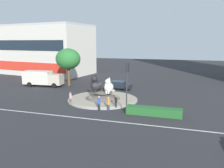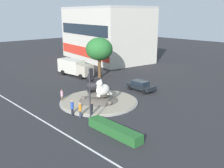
# 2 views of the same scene
# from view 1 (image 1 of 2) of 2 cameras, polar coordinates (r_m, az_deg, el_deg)

# --- Properties ---
(ground_plane) EXTENTS (160.00, 160.00, 0.00)m
(ground_plane) POSITION_cam_1_polar(r_m,az_deg,el_deg) (32.75, -2.32, -4.00)
(ground_plane) COLOR #28282B
(lane_centreline) EXTENTS (112.00, 0.20, 0.01)m
(lane_centreline) POSITION_cam_1_polar(r_m,az_deg,el_deg) (25.59, -8.54, -8.28)
(lane_centreline) COLOR silver
(lane_centreline) RESTS_ON ground
(roundabout_island) EXTENTS (9.88, 9.88, 1.21)m
(roundabout_island) POSITION_cam_1_polar(r_m,az_deg,el_deg) (32.64, -2.33, -3.27)
(roundabout_island) COLOR gray
(roundabout_island) RESTS_ON ground
(cat_statue_black) EXTENTS (1.83, 2.57, 2.57)m
(cat_statue_black) POSITION_cam_1_polar(r_m,az_deg,el_deg) (32.61, -3.98, -0.20)
(cat_statue_black) COLOR black
(cat_statue_black) RESTS_ON roundabout_island
(cat_statue_white) EXTENTS (1.43, 2.30, 2.24)m
(cat_statue_white) POSITION_cam_1_polar(r_m,az_deg,el_deg) (31.73, -0.83, -0.70)
(cat_statue_white) COLOR silver
(cat_statue_white) RESTS_ON roundabout_island
(traffic_light_mast) EXTENTS (0.35, 0.46, 5.85)m
(traffic_light_mast) POSITION_cam_1_polar(r_m,az_deg,el_deg) (25.89, 3.79, 1.23)
(traffic_light_mast) COLOR #2D2D33
(traffic_light_mast) RESTS_ON ground
(shophouse_block) EXTENTS (24.07, 15.70, 12.38)m
(shophouse_block) POSITION_cam_1_polar(r_m,az_deg,el_deg) (62.03, -16.05, 8.23)
(shophouse_block) COLOR beige
(shophouse_block) RESTS_ON ground
(clipped_hedge_strip) EXTENTS (6.22, 1.20, 0.90)m
(clipped_hedge_strip) POSITION_cam_1_polar(r_m,az_deg,el_deg) (26.41, 10.37, -6.72)
(clipped_hedge_strip) COLOR #235B28
(clipped_hedge_strip) RESTS_ON ground
(broadleaf_tree_behind_island) EXTENTS (4.59, 4.59, 6.99)m
(broadleaf_tree_behind_island) POSITION_cam_1_polar(r_m,az_deg,el_deg) (43.66, -10.88, 6.11)
(broadleaf_tree_behind_island) COLOR brown
(broadleaf_tree_behind_island) RESTS_ON ground
(pedestrian_orange_shirt) EXTENTS (0.32, 0.32, 1.73)m
(pedestrian_orange_shirt) POSITION_cam_1_polar(r_m,az_deg,el_deg) (27.47, -0.87, -4.84)
(pedestrian_orange_shirt) COLOR #33384C
(pedestrian_orange_shirt) RESTS_ON ground
(pedestrian_black_shirt) EXTENTS (0.31, 0.31, 1.67)m
(pedestrian_black_shirt) POSITION_cam_1_polar(r_m,az_deg,el_deg) (28.33, 0.98, -4.44)
(pedestrian_black_shirt) COLOR black
(pedestrian_black_shirt) RESTS_ON ground
(pedestrian_pink_shirt) EXTENTS (0.31, 0.31, 1.66)m
(pedestrian_pink_shirt) POSITION_cam_1_polar(r_m,az_deg,el_deg) (30.91, -10.29, -3.34)
(pedestrian_pink_shirt) COLOR brown
(pedestrian_pink_shirt) RESTS_ON ground
(pedestrian_blue_shirt) EXTENTS (0.35, 0.35, 1.79)m
(pedestrian_blue_shirt) POSITION_cam_1_polar(r_m,az_deg,el_deg) (27.59, -3.25, -4.73)
(pedestrian_blue_shirt) COLOR black
(pedestrian_blue_shirt) RESTS_ON ground
(hatchback_near_shophouse) EXTENTS (4.32, 2.15, 1.44)m
(hatchback_near_shophouse) POSITION_cam_1_polar(r_m,az_deg,el_deg) (39.84, 1.71, -0.25)
(hatchback_near_shophouse) COLOR black
(hatchback_near_shophouse) RESTS_ON ground
(delivery_box_truck) EXTENTS (7.56, 3.02, 2.85)m
(delivery_box_truck) POSITION_cam_1_polar(r_m,az_deg,el_deg) (44.33, -16.97, 1.42)
(delivery_box_truck) COLOR #B7AD99
(delivery_box_truck) RESTS_ON ground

